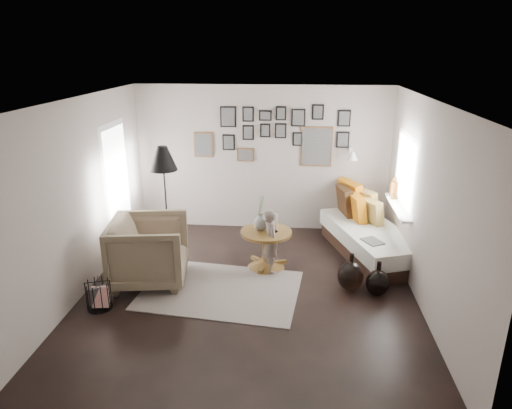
# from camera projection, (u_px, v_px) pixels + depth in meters

# --- Properties ---
(ground) EXTENTS (4.80, 4.80, 0.00)m
(ground) POSITION_uv_depth(u_px,v_px,m) (249.00, 291.00, 6.32)
(ground) COLOR black
(ground) RESTS_ON ground
(wall_back) EXTENTS (4.50, 0.00, 4.50)m
(wall_back) POSITION_uv_depth(u_px,v_px,m) (262.00, 159.00, 8.16)
(wall_back) COLOR #A0948C
(wall_back) RESTS_ON ground
(wall_front) EXTENTS (4.50, 0.00, 4.50)m
(wall_front) POSITION_uv_depth(u_px,v_px,m) (219.00, 299.00, 3.64)
(wall_front) COLOR #A0948C
(wall_front) RESTS_ON ground
(wall_left) EXTENTS (0.00, 4.80, 4.80)m
(wall_left) POSITION_uv_depth(u_px,v_px,m) (81.00, 198.00, 6.08)
(wall_left) COLOR #A0948C
(wall_left) RESTS_ON ground
(wall_right) EXTENTS (0.00, 4.80, 4.80)m
(wall_right) POSITION_uv_depth(u_px,v_px,m) (427.00, 207.00, 5.71)
(wall_right) COLOR #A0948C
(wall_right) RESTS_ON ground
(ceiling) EXTENTS (4.80, 4.80, 0.00)m
(ceiling) POSITION_uv_depth(u_px,v_px,m) (248.00, 100.00, 5.47)
(ceiling) COLOR white
(ceiling) RESTS_ON wall_back
(door_left) EXTENTS (0.00, 2.14, 2.14)m
(door_left) POSITION_uv_depth(u_px,v_px,m) (118.00, 189.00, 7.29)
(door_left) COLOR white
(door_left) RESTS_ON wall_left
(window_right) EXTENTS (0.15, 1.32, 1.30)m
(window_right) POSITION_uv_depth(u_px,v_px,m) (396.00, 201.00, 7.10)
(window_right) COLOR white
(window_right) RESTS_ON wall_right
(gallery_wall) EXTENTS (2.74, 0.03, 1.08)m
(gallery_wall) POSITION_uv_depth(u_px,v_px,m) (279.00, 135.00, 7.97)
(gallery_wall) COLOR brown
(gallery_wall) RESTS_ON wall_back
(wall_sconce) EXTENTS (0.18, 0.36, 0.16)m
(wall_sconce) POSITION_uv_depth(u_px,v_px,m) (352.00, 155.00, 7.73)
(wall_sconce) COLOR white
(wall_sconce) RESTS_ON wall_back
(rug) EXTENTS (2.29, 1.72, 0.01)m
(rug) POSITION_uv_depth(u_px,v_px,m) (221.00, 290.00, 6.34)
(rug) COLOR beige
(rug) RESTS_ON ground
(pedestal_table) EXTENTS (0.77, 0.77, 0.60)m
(pedestal_table) POSITION_uv_depth(u_px,v_px,m) (266.00, 251.00, 6.91)
(pedestal_table) COLOR brown
(pedestal_table) RESTS_ON ground
(vase) EXTENTS (0.22, 0.22, 0.55)m
(vase) POSITION_uv_depth(u_px,v_px,m) (261.00, 220.00, 6.77)
(vase) COLOR black
(vase) RESTS_ON pedestal_table
(candles) EXTENTS (0.13, 0.13, 0.28)m
(candles) POSITION_uv_depth(u_px,v_px,m) (274.00, 223.00, 6.75)
(candles) COLOR black
(candles) RESTS_ON pedestal_table
(daybed) EXTENTS (1.50, 2.25, 1.02)m
(daybed) POSITION_uv_depth(u_px,v_px,m) (369.00, 234.00, 7.41)
(daybed) COLOR black
(daybed) RESTS_ON ground
(magazine_on_daybed) EXTENTS (0.35, 0.39, 0.02)m
(magazine_on_daybed) POSITION_uv_depth(u_px,v_px,m) (373.00, 241.00, 6.75)
(magazine_on_daybed) COLOR black
(magazine_on_daybed) RESTS_ON daybed
(armchair) EXTENTS (1.18, 1.15, 0.95)m
(armchair) POSITION_uv_depth(u_px,v_px,m) (149.00, 251.00, 6.44)
(armchair) COLOR #71634C
(armchair) RESTS_ON ground
(armchair_cushion) EXTENTS (0.48, 0.49, 0.20)m
(armchair_cushion) POSITION_uv_depth(u_px,v_px,m) (153.00, 249.00, 6.49)
(armchair_cushion) COLOR white
(armchair_cushion) RESTS_ON armchair
(floor_lamp) EXTENTS (0.42, 0.42, 1.82)m
(floor_lamp) POSITION_uv_depth(u_px,v_px,m) (163.00, 163.00, 6.80)
(floor_lamp) COLOR black
(floor_lamp) RESTS_ON ground
(magazine_basket) EXTENTS (0.38, 0.38, 0.38)m
(magazine_basket) POSITION_uv_depth(u_px,v_px,m) (99.00, 295.00, 5.86)
(magazine_basket) COLOR black
(magazine_basket) RESTS_ON ground
(demijohn_large) EXTENTS (0.36, 0.36, 0.54)m
(demijohn_large) POSITION_uv_depth(u_px,v_px,m) (350.00, 276.00, 6.30)
(demijohn_large) COLOR black
(demijohn_large) RESTS_ON ground
(demijohn_small) EXTENTS (0.32, 0.32, 0.49)m
(demijohn_small) POSITION_uv_depth(u_px,v_px,m) (377.00, 283.00, 6.17)
(demijohn_small) COLOR black
(demijohn_small) RESTS_ON ground
(child) EXTENTS (0.36, 0.42, 0.99)m
(child) POSITION_uv_depth(u_px,v_px,m) (271.00, 241.00, 6.71)
(child) COLOR #685A52
(child) RESTS_ON ground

